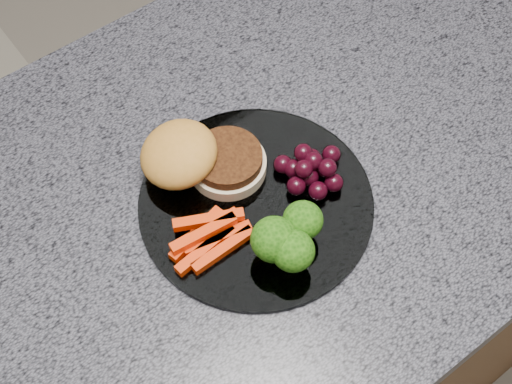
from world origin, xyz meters
TOP-DOWN VIEW (x-y plane):
  - island_cabinet at (0.00, 0.00)m, footprint 1.20×0.60m
  - countertop at (0.00, 0.00)m, footprint 1.20×0.60m
  - plate at (-0.08, -0.04)m, footprint 0.26×0.26m
  - burger at (-0.11, 0.04)m, footprint 0.16×0.14m
  - carrot_sticks at (-0.15, -0.05)m, footprint 0.10×0.06m
  - broccoli at (-0.09, -0.11)m, footprint 0.08×0.07m
  - grape_bunch at (-0.01, -0.05)m, footprint 0.08×0.07m

SIDE VIEW (x-z plane):
  - island_cabinet at x=0.00m, z-range 0.00..0.86m
  - countertop at x=0.00m, z-range 0.86..0.90m
  - plate at x=-0.08m, z-range 0.90..0.91m
  - carrot_sticks at x=-0.15m, z-range 0.90..0.92m
  - grape_bunch at x=-0.01m, z-range 0.90..0.94m
  - burger at x=-0.11m, z-range 0.90..0.95m
  - broccoli at x=-0.09m, z-range 0.91..0.97m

